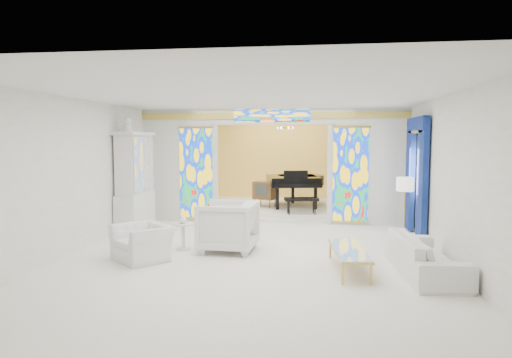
# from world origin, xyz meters

# --- Properties ---
(floor) EXTENTS (12.00, 12.00, 0.00)m
(floor) POSITION_xyz_m (0.00, 0.00, 0.00)
(floor) COLOR white
(floor) RESTS_ON ground
(ceiling) EXTENTS (7.00, 12.00, 0.02)m
(ceiling) POSITION_xyz_m (0.00, 0.00, 3.00)
(ceiling) COLOR silver
(ceiling) RESTS_ON wall_back
(wall_back) EXTENTS (7.00, 0.02, 3.00)m
(wall_back) POSITION_xyz_m (0.00, 6.00, 1.50)
(wall_back) COLOR white
(wall_back) RESTS_ON floor
(wall_front) EXTENTS (7.00, 0.02, 3.00)m
(wall_front) POSITION_xyz_m (0.00, -6.00, 1.50)
(wall_front) COLOR white
(wall_front) RESTS_ON floor
(wall_left) EXTENTS (0.02, 12.00, 3.00)m
(wall_left) POSITION_xyz_m (-3.50, 0.00, 1.50)
(wall_left) COLOR white
(wall_left) RESTS_ON floor
(wall_right) EXTENTS (0.02, 12.00, 3.00)m
(wall_right) POSITION_xyz_m (3.50, 0.00, 1.50)
(wall_right) COLOR white
(wall_right) RESTS_ON floor
(partition_wall) EXTENTS (7.00, 0.22, 3.00)m
(partition_wall) POSITION_xyz_m (0.00, 2.00, 1.65)
(partition_wall) COLOR white
(partition_wall) RESTS_ON floor
(stained_glass_left) EXTENTS (0.90, 0.04, 2.40)m
(stained_glass_left) POSITION_xyz_m (-2.03, 1.89, 1.30)
(stained_glass_left) COLOR gold
(stained_glass_left) RESTS_ON partition_wall
(stained_glass_right) EXTENTS (0.90, 0.04, 2.40)m
(stained_glass_right) POSITION_xyz_m (2.03, 1.89, 1.30)
(stained_glass_right) COLOR gold
(stained_glass_right) RESTS_ON partition_wall
(stained_glass_transom) EXTENTS (2.00, 0.04, 0.34)m
(stained_glass_transom) POSITION_xyz_m (0.00, 1.89, 2.82)
(stained_glass_transom) COLOR gold
(stained_glass_transom) RESTS_ON partition_wall
(alcove_platform) EXTENTS (6.80, 3.80, 0.18)m
(alcove_platform) POSITION_xyz_m (0.00, 4.10, 0.09)
(alcove_platform) COLOR white
(alcove_platform) RESTS_ON floor
(gold_curtain_back) EXTENTS (6.70, 0.10, 2.90)m
(gold_curtain_back) POSITION_xyz_m (0.00, 5.88, 1.50)
(gold_curtain_back) COLOR #ECC152
(gold_curtain_back) RESTS_ON wall_back
(chandelier) EXTENTS (0.48, 0.48, 0.30)m
(chandelier) POSITION_xyz_m (0.20, 4.00, 2.55)
(chandelier) COLOR gold
(chandelier) RESTS_ON ceiling
(blue_drapes) EXTENTS (0.14, 1.85, 2.65)m
(blue_drapes) POSITION_xyz_m (3.40, 0.70, 1.58)
(blue_drapes) COLOR navy
(blue_drapes) RESTS_ON wall_right
(china_cabinet) EXTENTS (0.56, 1.46, 2.72)m
(china_cabinet) POSITION_xyz_m (-3.22, 0.60, 1.17)
(china_cabinet) COLOR silver
(china_cabinet) RESTS_ON floor
(armchair_left) EXTENTS (1.32, 1.30, 0.64)m
(armchair_left) POSITION_xyz_m (-1.97, -2.10, 0.32)
(armchair_left) COLOR white
(armchair_left) RESTS_ON floor
(armchair_right) EXTENTS (1.15, 1.12, 0.99)m
(armchair_right) POSITION_xyz_m (-0.56, -1.23, 0.50)
(armchair_right) COLOR white
(armchair_right) RESTS_ON floor
(sofa) EXTENTS (1.00, 2.19, 0.62)m
(sofa) POSITION_xyz_m (2.95, -2.33, 0.31)
(sofa) COLOR white
(sofa) RESTS_ON floor
(side_table) EXTENTS (0.55, 0.55, 0.53)m
(side_table) POSITION_xyz_m (-1.47, -1.22, 0.35)
(side_table) COLOR silver
(side_table) RESTS_ON floor
(vase) EXTENTS (0.18, 0.18, 0.17)m
(vase) POSITION_xyz_m (-1.47, -1.22, 0.61)
(vase) COLOR white
(vase) RESTS_ON side_table
(coffee_table) EXTENTS (0.67, 1.71, 0.37)m
(coffee_table) POSITION_xyz_m (1.72, -2.28, 0.34)
(coffee_table) COLOR silver
(coffee_table) RESTS_ON floor
(floor_lamp) EXTENTS (0.35, 0.35, 1.43)m
(floor_lamp) POSITION_xyz_m (2.96, -0.38, 1.22)
(floor_lamp) COLOR gold
(floor_lamp) RESTS_ON floor
(grand_piano) EXTENTS (1.97, 3.03, 1.12)m
(grand_piano) POSITION_xyz_m (0.56, 3.98, 0.94)
(grand_piano) COLOR black
(grand_piano) RESTS_ON alcove_platform
(tv_console) EXTENTS (0.78, 0.67, 0.76)m
(tv_console) POSITION_xyz_m (-0.36, 3.60, 0.67)
(tv_console) COLOR brown
(tv_console) RESTS_ON alcove_platform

